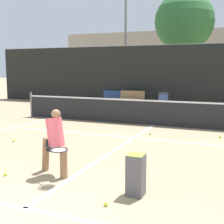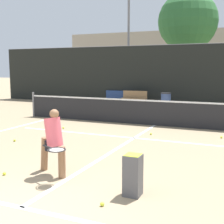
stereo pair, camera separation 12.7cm
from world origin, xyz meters
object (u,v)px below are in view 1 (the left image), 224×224
Objects in this scene: trash_bin at (163,101)px; parked_car at (130,92)px; player_practicing at (55,140)px; ball_hopper at (136,174)px; courtside_bench at (132,98)px.

parked_car is (-2.98, 3.19, 0.14)m from trash_bin.
ball_hopper is (1.81, -0.35, -0.34)m from player_practicing.
player_practicing is 1.87m from ball_hopper.
ball_hopper is 0.50× the size of courtside_bench.
trash_bin is 4.36m from parked_car.
player_practicing is 1.88× the size of ball_hopper.
ball_hopper is at bearing -70.30° from parked_car.
ball_hopper is at bearing 11.49° from player_practicing.
ball_hopper is 15.28m from parked_car.
courtside_bench reaches higher than ball_hopper.
player_practicing reaches higher than parked_car.
courtside_bench is at bearing 109.25° from ball_hopper.
player_practicing reaches higher than trash_bin.
player_practicing is at bearing -76.60° from parked_car.
player_practicing is 11.43m from courtside_bench.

